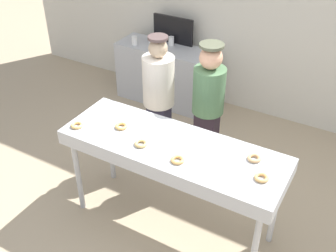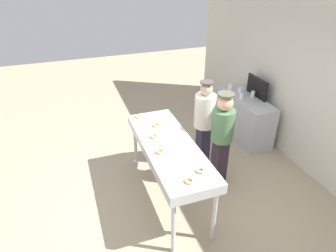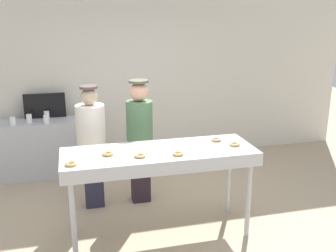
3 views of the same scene
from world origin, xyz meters
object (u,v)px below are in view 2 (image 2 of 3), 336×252
object	(u,v)px
paper_cup_2	(230,87)
glazed_donut_5	(189,181)
worker_baker	(222,135)
glazed_donut_4	(138,116)
worker_assistant	(204,119)
prep_counter	(244,117)
glazed_donut_2	(200,170)
paper_cup_0	(242,96)
menu_display	(257,87)
glazed_donut_0	(156,125)
glazed_donut_1	(154,136)
paper_cup_3	(253,94)
fryer_conveyor	(169,149)
paper_cup_1	(240,91)
glazed_donut_3	(160,151)

from	to	relation	value
paper_cup_2	glazed_donut_5	bearing A→B (deg)	-38.30
worker_baker	glazed_donut_4	bearing A→B (deg)	44.94
worker_assistant	prep_counter	distance (m)	1.46
glazed_donut_2	paper_cup_0	world-z (taller)	glazed_donut_2
worker_baker	menu_display	bearing A→B (deg)	-55.93
glazed_donut_2	menu_display	size ratio (longest dim) A/B	0.19
glazed_donut_0	menu_display	bearing A→B (deg)	107.54
glazed_donut_1	glazed_donut_2	bearing A→B (deg)	17.80
glazed_donut_0	paper_cup_3	distance (m)	2.37
fryer_conveyor	paper_cup_0	xyz separation A→B (m)	(-1.27, 1.98, -0.00)
glazed_donut_1	prep_counter	distance (m)	2.58
paper_cup_0	glazed_donut_5	bearing A→B (deg)	-43.85
glazed_donut_1	fryer_conveyor	bearing A→B (deg)	32.16
fryer_conveyor	paper_cup_1	bearing A→B (deg)	125.92
paper_cup_2	paper_cup_3	xyz separation A→B (m)	(0.47, 0.25, 0.00)
glazed_donut_5	worker_baker	distance (m)	1.31
paper_cup_2	paper_cup_3	world-z (taller)	same
glazed_donut_5	menu_display	distance (m)	3.21
glazed_donut_4	glazed_donut_5	size ratio (longest dim) A/B	1.00
glazed_donut_2	paper_cup_2	world-z (taller)	glazed_donut_2
glazed_donut_1	paper_cup_3	xyz separation A→B (m)	(-1.03, 2.39, -0.10)
glazed_donut_5	paper_cup_1	bearing A→B (deg)	137.79
menu_display	paper_cup_2	bearing A→B (deg)	-142.67
glazed_donut_3	glazed_donut_2	bearing A→B (deg)	31.72
fryer_conveyor	paper_cup_3	world-z (taller)	fryer_conveyor
worker_assistant	paper_cup_0	bearing A→B (deg)	-73.71
paper_cup_3	glazed_donut_5	bearing A→B (deg)	-47.19
fryer_conveyor	glazed_donut_1	size ratio (longest dim) A/B	17.62
glazed_donut_2	paper_cup_1	xyz separation A→B (m)	(-2.24, 1.94, -0.10)
glazed_donut_1	paper_cup_3	world-z (taller)	glazed_donut_1
fryer_conveyor	prep_counter	world-z (taller)	fryer_conveyor
glazed_donut_4	paper_cup_0	size ratio (longest dim) A/B	0.96
glazed_donut_1	paper_cup_2	bearing A→B (deg)	124.94
glazed_donut_2	worker_assistant	size ratio (longest dim) A/B	0.07
glazed_donut_4	worker_baker	bearing A→B (deg)	51.38
glazed_donut_1	paper_cup_2	size ratio (longest dim) A/B	0.96
glazed_donut_4	paper_cup_0	world-z (taller)	glazed_donut_4
glazed_donut_0	glazed_donut_1	bearing A→B (deg)	-24.00
paper_cup_0	paper_cup_3	size ratio (longest dim) A/B	1.00
glazed_donut_3	glazed_donut_0	bearing A→B (deg)	165.89
glazed_donut_2	glazed_donut_3	xyz separation A→B (m)	(-0.56, -0.35, 0.00)
glazed_donut_2	worker_assistant	xyz separation A→B (m)	(-1.39, 0.73, -0.12)
glazed_donut_2	paper_cup_3	world-z (taller)	glazed_donut_2
glazed_donut_0	paper_cup_2	bearing A→B (deg)	120.59
fryer_conveyor	glazed_donut_5	bearing A→B (deg)	-3.57
glazed_donut_4	paper_cup_2	world-z (taller)	glazed_donut_4
prep_counter	paper_cup_2	distance (m)	0.68
prep_counter	paper_cup_1	distance (m)	0.55
glazed_donut_4	paper_cup_3	world-z (taller)	glazed_donut_4
glazed_donut_5	worker_assistant	bearing A→B (deg)	148.40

